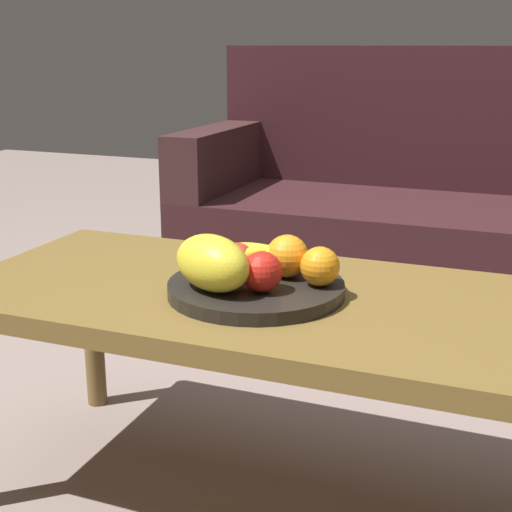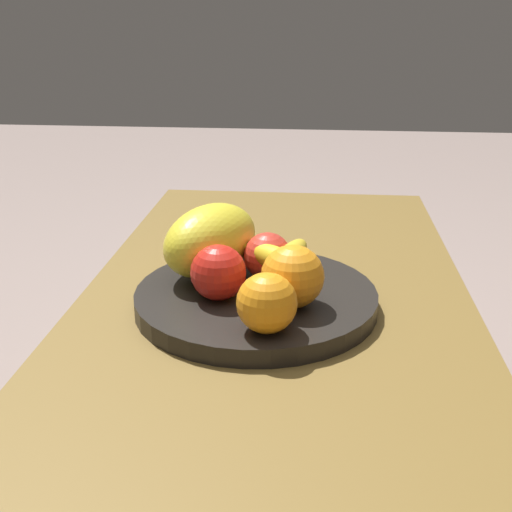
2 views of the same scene
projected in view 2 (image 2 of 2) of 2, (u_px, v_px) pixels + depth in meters
coffee_table at (271, 350)px, 0.88m from camera, size 1.24×0.56×0.46m
fruit_bowl at (256, 299)px, 0.88m from camera, size 0.33×0.33×0.03m
melon_large_front at (211, 240)px, 0.92m from camera, size 0.20×0.17×0.10m
orange_front at (293, 276)px, 0.82m from camera, size 0.08×0.08×0.08m
orange_left at (266, 303)px, 0.76m from camera, size 0.07×0.07×0.07m
apple_front at (267, 256)px, 0.91m from camera, size 0.07×0.07×0.07m
apple_left at (218, 272)px, 0.84m from camera, size 0.07×0.07×0.07m
banana_bunch at (285, 269)px, 0.88m from camera, size 0.17×0.13×0.06m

